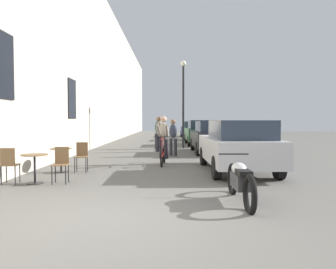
# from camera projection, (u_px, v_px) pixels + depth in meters

# --- Properties ---
(ground_plane) EXTENTS (88.00, 88.00, 0.00)m
(ground_plane) POSITION_uv_depth(u_px,v_px,m) (105.00, 219.00, 5.20)
(ground_plane) COLOR #5B5954
(building_facade_left) EXTENTS (0.54, 68.00, 9.75)m
(building_facade_left) POSITION_uv_depth(u_px,v_px,m) (90.00, 63.00, 18.97)
(building_facade_left) COLOR #B7AD99
(building_facade_left) RESTS_ON ground_plane
(cafe_table_near) EXTENTS (0.64, 0.64, 0.72)m
(cafe_table_near) POSITION_uv_depth(u_px,v_px,m) (33.00, 162.00, 8.11)
(cafe_table_near) COLOR black
(cafe_table_near) RESTS_ON ground_plane
(cafe_chair_near_toward_street) EXTENTS (0.42, 0.42, 0.89)m
(cafe_chair_near_toward_street) POSITION_uv_depth(u_px,v_px,m) (8.00, 163.00, 8.03)
(cafe_chair_near_toward_street) COLOR black
(cafe_chair_near_toward_street) RESTS_ON ground_plane
(cafe_chair_near_toward_wall) EXTENTS (0.41, 0.41, 0.89)m
(cafe_chair_near_toward_wall) POSITION_uv_depth(u_px,v_px,m) (60.00, 162.00, 8.19)
(cafe_chair_near_toward_wall) COLOR black
(cafe_chair_near_toward_wall) RESTS_ON ground_plane
(cafe_table_mid) EXTENTS (0.64, 0.64, 0.72)m
(cafe_table_mid) POSITION_uv_depth(u_px,v_px,m) (60.00, 155.00, 9.91)
(cafe_table_mid) COLOR black
(cafe_table_mid) RESTS_ON ground_plane
(cafe_chair_mid_toward_street) EXTENTS (0.41, 0.41, 0.89)m
(cafe_chair_mid_toward_street) POSITION_uv_depth(u_px,v_px,m) (80.00, 155.00, 9.99)
(cafe_chair_mid_toward_street) COLOR black
(cafe_chair_mid_toward_street) RESTS_ON ground_plane
(cyclist_on_bicycle) EXTENTS (0.52, 1.76, 1.74)m
(cyclist_on_bicycle) POSITION_uv_depth(u_px,v_px,m) (162.00, 142.00, 11.70)
(cyclist_on_bicycle) COLOR black
(cyclist_on_bicycle) RESTS_ON ground_plane
(pedestrian_near) EXTENTS (0.38, 0.30, 1.62)m
(pedestrian_near) POSITION_uv_depth(u_px,v_px,m) (172.00, 135.00, 14.42)
(pedestrian_near) COLOR #26262D
(pedestrian_near) RESTS_ON ground_plane
(pedestrian_mid) EXTENTS (0.37, 0.29, 1.77)m
(pedestrian_mid) POSITION_uv_depth(u_px,v_px,m) (158.00, 132.00, 16.45)
(pedestrian_mid) COLOR #26262D
(pedestrian_mid) RESTS_ON ground_plane
(pedestrian_far) EXTENTS (0.37, 0.29, 1.76)m
(pedestrian_far) POSITION_uv_depth(u_px,v_px,m) (157.00, 131.00, 18.07)
(pedestrian_far) COLOR #26262D
(pedestrian_far) RESTS_ON ground_plane
(street_lamp) EXTENTS (0.32, 0.32, 4.90)m
(street_lamp) POSITION_uv_depth(u_px,v_px,m) (182.00, 93.00, 18.48)
(street_lamp) COLOR black
(street_lamp) RESTS_ON ground_plane
(parked_car_nearest) EXTENTS (1.89, 4.40, 1.56)m
(parked_car_nearest) POSITION_uv_depth(u_px,v_px,m) (236.00, 145.00, 9.98)
(parked_car_nearest) COLOR #B7B7BC
(parked_car_nearest) RESTS_ON ground_plane
(parked_car_second) EXTENTS (1.87, 4.35, 1.54)m
(parked_car_second) POSITION_uv_depth(u_px,v_px,m) (211.00, 136.00, 15.94)
(parked_car_second) COLOR black
(parked_car_second) RESTS_ON ground_plane
(parked_car_third) EXTENTS (1.91, 4.47, 1.59)m
(parked_car_third) POSITION_uv_depth(u_px,v_px,m) (200.00, 132.00, 21.27)
(parked_car_third) COLOR #23512D
(parked_car_third) RESTS_ON ground_plane
(parked_car_fourth) EXTENTS (1.91, 4.25, 1.49)m
(parked_car_fourth) POSITION_uv_depth(u_px,v_px,m) (193.00, 130.00, 26.70)
(parked_car_fourth) COLOR #23512D
(parked_car_fourth) RESTS_ON ground_plane
(parked_car_fifth) EXTENTS (1.89, 4.28, 1.50)m
(parked_car_fifth) POSITION_uv_depth(u_px,v_px,m) (188.00, 129.00, 32.65)
(parked_car_fifth) COLOR #384C84
(parked_car_fifth) RESTS_ON ground_plane
(parked_motorcycle) EXTENTS (0.62, 2.15, 0.92)m
(parked_motorcycle) POSITION_uv_depth(u_px,v_px,m) (239.00, 181.00, 6.26)
(parked_motorcycle) COLOR black
(parked_motorcycle) RESTS_ON ground_plane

